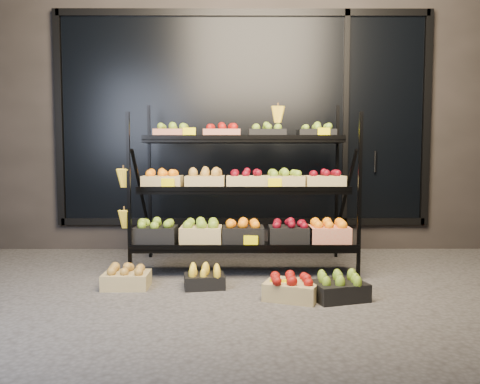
{
  "coord_description": "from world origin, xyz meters",
  "views": [
    {
      "loc": [
        -0.05,
        -3.95,
        1.11
      ],
      "look_at": [
        -0.04,
        0.55,
        0.77
      ],
      "focal_mm": 35.0,
      "sensor_mm": 36.0,
      "label": 1
    }
  ],
  "objects_px": {
    "display_rack": "(243,189)",
    "floor_crate_midright": "(292,287)",
    "floor_crate_left": "(127,277)",
    "floor_crate_midleft": "(204,278)"
  },
  "relations": [
    {
      "from": "display_rack",
      "to": "floor_crate_left",
      "type": "relative_size",
      "value": 5.71
    },
    {
      "from": "floor_crate_midleft",
      "to": "display_rack",
      "type": "bearing_deg",
      "value": 54.5
    },
    {
      "from": "display_rack",
      "to": "floor_crate_midleft",
      "type": "height_order",
      "value": "display_rack"
    },
    {
      "from": "floor_crate_midleft",
      "to": "floor_crate_midright",
      "type": "relative_size",
      "value": 0.77
    },
    {
      "from": "floor_crate_midleft",
      "to": "floor_crate_midright",
      "type": "xyz_separation_m",
      "value": [
        0.7,
        -0.32,
        0.01
      ]
    },
    {
      "from": "floor_crate_left",
      "to": "floor_crate_midright",
      "type": "relative_size",
      "value": 0.8
    },
    {
      "from": "floor_crate_left",
      "to": "floor_crate_midleft",
      "type": "relative_size",
      "value": 1.04
    },
    {
      "from": "display_rack",
      "to": "floor_crate_midleft",
      "type": "bearing_deg",
      "value": -116.46
    },
    {
      "from": "display_rack",
      "to": "floor_crate_midright",
      "type": "height_order",
      "value": "display_rack"
    },
    {
      "from": "display_rack",
      "to": "floor_crate_midright",
      "type": "distance_m",
      "value": 1.26
    }
  ]
}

